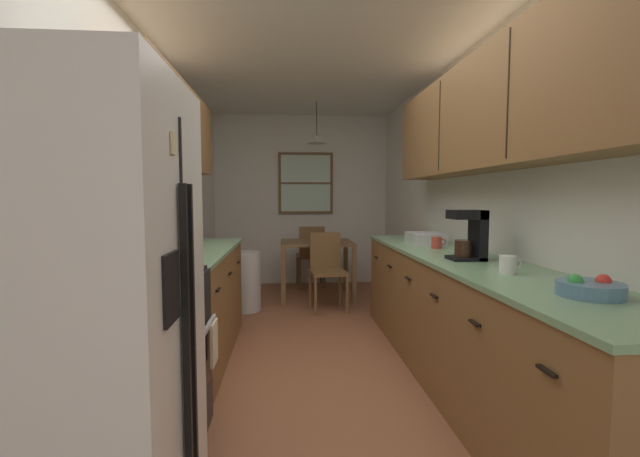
# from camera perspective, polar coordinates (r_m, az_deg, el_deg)

# --- Properties ---
(ground_plane) EXTENTS (12.00, 12.00, 0.00)m
(ground_plane) POSITION_cam_1_polar(r_m,az_deg,el_deg) (3.91, -1.06, -15.34)
(ground_plane) COLOR #995B3D
(wall_left) EXTENTS (0.10, 9.00, 2.55)m
(wall_left) POSITION_cam_1_polar(r_m,az_deg,el_deg) (3.85, -21.63, 3.40)
(wall_left) COLOR white
(wall_left) RESTS_ON ground
(wall_right) EXTENTS (0.10, 9.00, 2.55)m
(wall_right) POSITION_cam_1_polar(r_m,az_deg,el_deg) (4.00, 18.62, 3.50)
(wall_right) COLOR white
(wall_right) RESTS_ON ground
(wall_back) EXTENTS (4.40, 0.10, 2.55)m
(wall_back) POSITION_cam_1_polar(r_m,az_deg,el_deg) (6.33, -2.58, 3.93)
(wall_back) COLOR white
(wall_back) RESTS_ON ground
(ceiling_slab) EXTENTS (4.40, 9.00, 0.08)m
(ceiling_slab) POSITION_cam_1_polar(r_m,az_deg,el_deg) (3.90, -1.12, 23.38)
(ceiling_slab) COLOR white
(refrigerator) EXTENTS (0.74, 0.74, 1.72)m
(refrigerator) POSITION_cam_1_polar(r_m,az_deg,el_deg) (1.68, -30.34, -11.89)
(refrigerator) COLOR white
(refrigerator) RESTS_ON ground
(stove_range) EXTENTS (0.66, 0.61, 1.10)m
(stove_range) POSITION_cam_1_polar(r_m,az_deg,el_deg) (2.43, -23.67, -16.37)
(stove_range) COLOR black
(stove_range) RESTS_ON ground
(microwave_over_range) EXTENTS (0.39, 0.62, 0.36)m
(microwave_over_range) POSITION_cam_1_polar(r_m,az_deg,el_deg) (2.35, -27.28, 13.29)
(microwave_over_range) COLOR white
(counter_left) EXTENTS (0.64, 1.81, 0.90)m
(counter_left) POSITION_cam_1_polar(r_m,az_deg,el_deg) (3.55, -17.29, -9.97)
(counter_left) COLOR brown
(counter_left) RESTS_ON ground
(upper_cabinets_left) EXTENTS (0.33, 1.89, 0.64)m
(upper_cabinets_left) POSITION_cam_1_polar(r_m,az_deg,el_deg) (3.48, -20.32, 13.13)
(upper_cabinets_left) COLOR brown
(counter_right) EXTENTS (0.64, 3.39, 0.90)m
(counter_right) POSITION_cam_1_polar(r_m,az_deg,el_deg) (3.14, 19.04, -11.92)
(counter_right) COLOR brown
(counter_right) RESTS_ON ground
(upper_cabinets_right) EXTENTS (0.33, 3.07, 0.76)m
(upper_cabinets_right) POSITION_cam_1_polar(r_m,az_deg,el_deg) (3.08, 22.56, 14.52)
(upper_cabinets_right) COLOR brown
(dining_table) EXTENTS (0.93, 0.80, 0.74)m
(dining_table) POSITION_cam_1_polar(r_m,az_deg,el_deg) (5.43, -0.45, -3.02)
(dining_table) COLOR brown
(dining_table) RESTS_ON ground
(dining_chair_near) EXTENTS (0.44, 0.44, 0.90)m
(dining_chair_near) POSITION_cam_1_polar(r_m,az_deg,el_deg) (4.86, 0.99, -5.35)
(dining_chair_near) COLOR brown
(dining_chair_near) RESTS_ON ground
(dining_chair_far) EXTENTS (0.42, 0.42, 0.90)m
(dining_chair_far) POSITION_cam_1_polar(r_m,az_deg,el_deg) (6.05, -1.23, -3.45)
(dining_chair_far) COLOR brown
(dining_chair_far) RESTS_ON ground
(pendant_light) EXTENTS (0.25, 0.25, 0.53)m
(pendant_light) POSITION_cam_1_polar(r_m,az_deg,el_deg) (5.44, -0.46, 12.24)
(pendant_light) COLOR black
(back_window) EXTENTS (0.82, 0.05, 0.92)m
(back_window) POSITION_cam_1_polar(r_m,az_deg,el_deg) (6.27, -1.99, 6.27)
(back_window) COLOR brown
(trash_bin) EXTENTS (0.34, 0.34, 0.68)m
(trash_bin) POSITION_cam_1_polar(r_m,az_deg,el_deg) (4.90, -10.15, -7.22)
(trash_bin) COLOR silver
(trash_bin) RESTS_ON ground
(storage_canister) EXTENTS (0.10, 0.10, 0.20)m
(storage_canister) POSITION_cam_1_polar(r_m,az_deg,el_deg) (2.78, -20.76, -2.45)
(storage_canister) COLOR #D84C19
(storage_canister) RESTS_ON counter_left
(dish_towel) EXTENTS (0.02, 0.16, 0.24)m
(dish_towel) POSITION_cam_1_polar(r_m,az_deg,el_deg) (2.48, -14.43, -15.06)
(dish_towel) COLOR beige
(coffee_maker) EXTENTS (0.22, 0.18, 0.33)m
(coffee_maker) POSITION_cam_1_polar(r_m,az_deg,el_deg) (2.91, 20.15, -0.71)
(coffee_maker) COLOR black
(coffee_maker) RESTS_ON counter_right
(mug_by_coffeemaker) EXTENTS (0.12, 0.09, 0.09)m
(mug_by_coffeemaker) POSITION_cam_1_polar(r_m,az_deg,el_deg) (3.51, 15.86, -1.89)
(mug_by_coffeemaker) COLOR #BF3F33
(mug_by_coffeemaker) RESTS_ON counter_right
(mug_spare) EXTENTS (0.13, 0.09, 0.10)m
(mug_spare) POSITION_cam_1_polar(r_m,az_deg,el_deg) (2.47, 24.53, -4.57)
(mug_spare) COLOR white
(mug_spare) RESTS_ON counter_right
(fruit_bowl) EXTENTS (0.26, 0.26, 0.09)m
(fruit_bowl) POSITION_cam_1_polar(r_m,az_deg,el_deg) (2.09, 33.28, -6.88)
(fruit_bowl) COLOR #597F9E
(fruit_bowl) RESTS_ON counter_right
(dish_rack) EXTENTS (0.28, 0.34, 0.10)m
(dish_rack) POSITION_cam_1_polar(r_m,az_deg,el_deg) (3.81, 14.32, -1.33)
(dish_rack) COLOR silver
(dish_rack) RESTS_ON counter_right
(table_serving_bowl) EXTENTS (0.20, 0.20, 0.06)m
(table_serving_bowl) POSITION_cam_1_polar(r_m,az_deg,el_deg) (5.38, 0.50, -1.52)
(table_serving_bowl) COLOR #E0D14C
(table_serving_bowl) RESTS_ON dining_table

